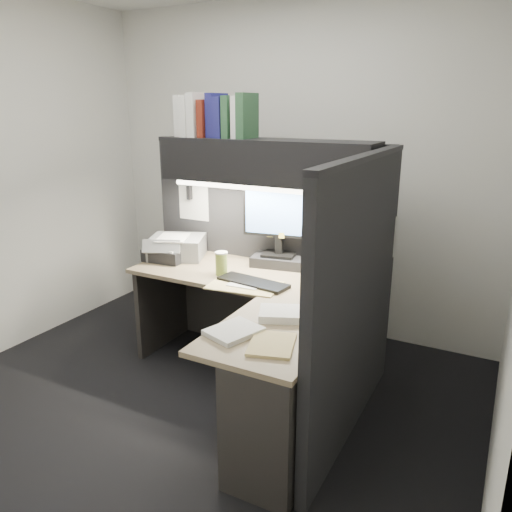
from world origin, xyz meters
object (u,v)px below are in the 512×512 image
Objects in this scene: overhead_shelf at (266,161)px; notebook_stack at (167,254)px; telephone at (345,278)px; desk at (253,354)px; monitor at (279,236)px; keyboard at (253,282)px; printer at (177,247)px; coffee_cup at (221,264)px.

overhead_shelf reaches higher than notebook_stack.
notebook_stack reaches higher than telephone.
desk is at bearing -27.93° from notebook_stack.
monitor is 0.88m from notebook_stack.
keyboard is at bearing -96.63° from monitor.
notebook_stack is (-0.85, 0.18, 0.03)m from keyboard.
keyboard is (0.10, -0.37, -0.76)m from overhead_shelf.
notebook_stack is (-0.82, -0.26, -0.18)m from monitor.
overhead_shelf is (-0.30, 0.75, 1.06)m from desk.
keyboard is 1.21× the size of printer.
overhead_shelf is 0.85m from keyboard.
notebook_stack is (-1.38, -0.12, 0.01)m from telephone.
coffee_cup reaches higher than telephone.
monitor is at bearing 105.46° from desk.
monitor reaches higher than coffee_cup.
overhead_shelf is 1.06m from notebook_stack.
desk is 2.95× the size of monitor.
monitor is 1.86× the size of notebook_stack.
telephone is 0.66× the size of notebook_stack.
desk is 1.10× the size of overhead_shelf.
coffee_cup is at bearing 137.85° from desk.
telephone reaches higher than desk.
printer reaches higher than telephone.
notebook_stack is at bearing 152.07° from desk.
overhead_shelf reaches higher than monitor.
printer is (-0.53, 0.21, 0.00)m from coffee_cup.
coffee_cup is (-0.19, -0.31, -0.69)m from overhead_shelf.
coffee_cup is (-0.82, -0.23, 0.04)m from telephone.
keyboard is at bearing -155.53° from telephone.
overhead_shelf is 0.97m from telephone.
desk is 10.86× the size of coffee_cup.
overhead_shelf is at bearing -14.96° from printer.
overhead_shelf is at bearing 168.42° from telephone.
printer is at bearing 168.52° from keyboard.
desk is 8.37× the size of telephone.
printer is (-1.02, 0.65, 0.37)m from desk.
monitor reaches higher than desk.
notebook_stack is at bearing -171.88° from monitor.
overhead_shelf is 5.01× the size of notebook_stack.
coffee_cup reaches higher than keyboard.
telephone is 1.30× the size of coffee_cup.
printer is 1.31× the size of notebook_stack.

